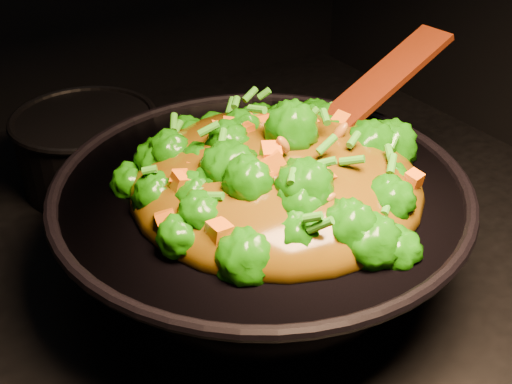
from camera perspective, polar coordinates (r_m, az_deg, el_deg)
wok at (r=0.74m, az=0.42°, el=-3.46°), size 0.55×0.55×0.13m
stir_fry at (r=0.67m, az=1.85°, el=4.26°), size 0.39×0.39×0.11m
spatula at (r=0.77m, az=8.55°, el=7.46°), size 0.30×0.08×0.13m
back_pot at (r=0.95m, az=-14.68°, el=3.68°), size 0.26×0.26×0.11m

